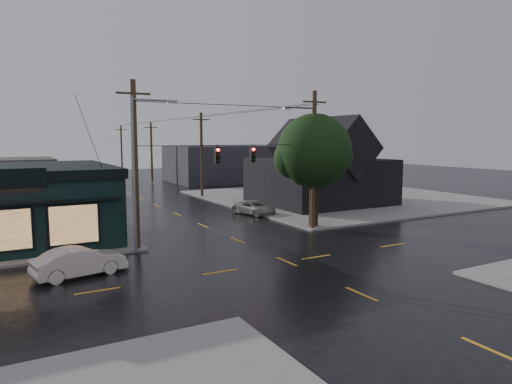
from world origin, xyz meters
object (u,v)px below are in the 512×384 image
sedan_cream (80,262)px  suv_silver (254,208)px  corner_tree (314,152)px  utility_pole_nw (138,250)px  utility_pole_ne (313,230)px

sedan_cream → suv_silver: (16.34, 11.94, -0.12)m
corner_tree → sedan_cream: size_ratio=1.92×
suv_silver → utility_pole_nw: bearing=-162.6°
utility_pole_nw → utility_pole_ne: same height
utility_pole_ne → suv_silver: size_ratio=2.34×
utility_pole_nw → utility_pole_ne: bearing=0.0°
sedan_cream → suv_silver: size_ratio=1.02×
utility_pole_ne → suv_silver: (-0.50, 8.15, 0.60)m
corner_tree → suv_silver: size_ratio=1.95×
utility_pole_nw → sedan_cream: size_ratio=2.30×
utility_pole_nw → utility_pole_ne: 13.00m
sedan_cream → suv_silver: sedan_cream is taller
corner_tree → utility_pole_nw: 14.69m
corner_tree → suv_silver: 9.20m
utility_pole_nw → suv_silver: (12.50, 8.15, 0.60)m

